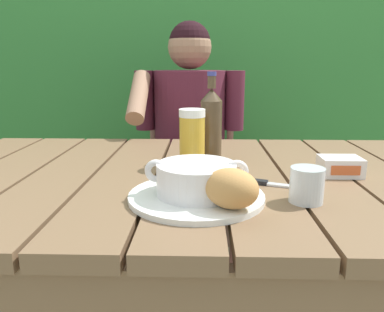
{
  "coord_description": "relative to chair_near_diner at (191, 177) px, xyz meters",
  "views": [
    {
      "loc": [
        0.04,
        -0.96,
        1.02
      ],
      "look_at": [
        0.01,
        -0.1,
        0.81
      ],
      "focal_mm": 35.05,
      "sensor_mm": 36.0,
      "label": 1
    }
  ],
  "objects": [
    {
      "name": "dining_table",
      "position": [
        0.02,
        -0.88,
        0.2
      ],
      "size": [
        1.48,
        0.9,
        0.74
      ],
      "color": "brown",
      "rests_on": "ground_plane"
    },
    {
      "name": "hedge_backdrop",
      "position": [
        0.04,
        0.65,
        0.62
      ],
      "size": [
        3.14,
        0.9,
        2.41
      ],
      "color": "#327935",
      "rests_on": "ground_plane"
    },
    {
      "name": "chair_near_diner",
      "position": [
        0.0,
        0.0,
        0.0
      ],
      "size": [
        0.45,
        0.41,
        0.89
      ],
      "color": "brown",
      "rests_on": "ground_plane"
    },
    {
      "name": "person_eating",
      "position": [
        -0.0,
        -0.2,
        0.26
      ],
      "size": [
        0.48,
        0.47,
        1.2
      ],
      "color": "#561E2F",
      "rests_on": "ground_plane"
    },
    {
      "name": "serving_plate",
      "position": [
        0.05,
        -1.09,
        0.29
      ],
      "size": [
        0.29,
        0.29,
        0.01
      ],
      "color": "white",
      "rests_on": "dining_table"
    },
    {
      "name": "soup_bowl",
      "position": [
        0.05,
        -1.09,
        0.33
      ],
      "size": [
        0.22,
        0.17,
        0.07
      ],
      "color": "white",
      "rests_on": "serving_plate"
    },
    {
      "name": "bread_roll",
      "position": [
        0.11,
        -1.17,
        0.34
      ],
      "size": [
        0.13,
        0.12,
        0.08
      ],
      "color": "tan",
      "rests_on": "serving_plate"
    },
    {
      "name": "beer_glass",
      "position": [
        0.03,
        -0.83,
        0.37
      ],
      "size": [
        0.07,
        0.07,
        0.16
      ],
      "color": "gold",
      "rests_on": "dining_table"
    },
    {
      "name": "beer_bottle",
      "position": [
        0.08,
        -0.75,
        0.39
      ],
      "size": [
        0.06,
        0.06,
        0.26
      ],
      "color": "#4C3A25",
      "rests_on": "dining_table"
    },
    {
      "name": "water_glass_small",
      "position": [
        0.27,
        -1.1,
        0.32
      ],
      "size": [
        0.07,
        0.07,
        0.07
      ],
      "color": "silver",
      "rests_on": "dining_table"
    },
    {
      "name": "butter_tub",
      "position": [
        0.41,
        -0.9,
        0.31
      ],
      "size": [
        0.1,
        0.08,
        0.05
      ],
      "color": "white",
      "rests_on": "dining_table"
    },
    {
      "name": "table_knife",
      "position": [
        0.21,
        -0.99,
        0.29
      ],
      "size": [
        0.14,
        0.07,
        0.01
      ],
      "color": "silver",
      "rests_on": "dining_table"
    }
  ]
}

